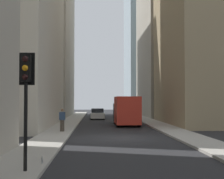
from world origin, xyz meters
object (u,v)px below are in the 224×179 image
Objects in this scene: traffic_light_foreground at (26,83)px; discarded_bottle at (42,160)px; delivery_truck at (126,111)px; pedestrian at (62,119)px; sedan_white at (97,114)px.

discarded_bottle is at bearing -14.76° from traffic_light_foreground.
delivery_truck reaches higher than pedestrian.
pedestrian is at bearing 2.48° from discarded_bottle.
discarded_bottle is at bearing 175.93° from sedan_white.
pedestrian is (-7.60, 5.56, -0.38)m from delivery_truck.
delivery_truck is 20.88m from discarded_bottle.
pedestrian is at bearing 171.50° from sedan_white.
sedan_white is at bearing -4.51° from traffic_light_foreground.
traffic_light_foreground is 14.07m from pedestrian.
delivery_truck is 3.75× the size of pedestrian.
pedestrian is at bearing 143.80° from delivery_truck.
traffic_light_foreground reaches higher than discarded_bottle.
delivery_truck reaches higher than sedan_white.
traffic_light_foreground is at bearing 165.24° from discarded_bottle.
pedestrian is at bearing 0.85° from traffic_light_foreground.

